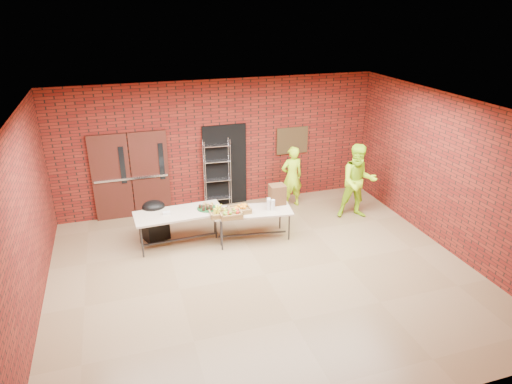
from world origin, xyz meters
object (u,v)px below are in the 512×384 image
table_right (252,213)px  covered_grill (155,220)px  table_left (179,215)px  volunteer_woman (292,177)px  volunteer_man (358,182)px  wire_rack (217,174)px  coffee_dispenser (277,194)px

table_right → covered_grill: covered_grill is taller
table_left → volunteer_woman: size_ratio=1.20×
table_left → volunteer_man: size_ratio=1.03×
wire_rack → coffee_dispenser: 1.96m
table_left → volunteer_woman: (3.03, 1.17, 0.09)m
table_right → coffee_dispenser: size_ratio=4.02×
wire_rack → table_right: 1.92m
covered_grill → volunteer_woman: 3.61m
table_right → volunteer_woman: volunteer_woman is taller
table_left → coffee_dispenser: bearing=-4.4°
covered_grill → volunteer_man: size_ratio=0.50×
table_right → coffee_dispenser: (0.63, 0.17, 0.28)m
covered_grill → volunteer_woman: size_ratio=0.58×
volunteer_man → coffee_dispenser: bearing=-161.5°
table_right → volunteer_man: 2.77m
coffee_dispenser → covered_grill: size_ratio=0.49×
wire_rack → volunteer_woman: 1.87m
wire_rack → table_right: wire_rack is taller
volunteer_woman → table_left: bearing=18.0°
table_left → coffee_dispenser: 2.20m
table_left → volunteer_woman: volunteer_woman is taller
wire_rack → covered_grill: wire_rack is taller
table_left → coffee_dispenser: coffee_dispenser is taller
table_right → covered_grill: 2.15m
table_right → volunteer_woman: bearing=51.5°
volunteer_woman → volunteer_man: bearing=136.2°
coffee_dispenser → covered_grill: (-2.67, 0.49, -0.46)m
table_right → volunteer_man: size_ratio=0.97×
coffee_dispenser → table_right: bearing=-164.9°
volunteer_woman → volunteer_man: (1.26, -1.08, 0.12)m
wire_rack → volunteer_man: size_ratio=0.98×
table_left → volunteer_man: 4.30m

